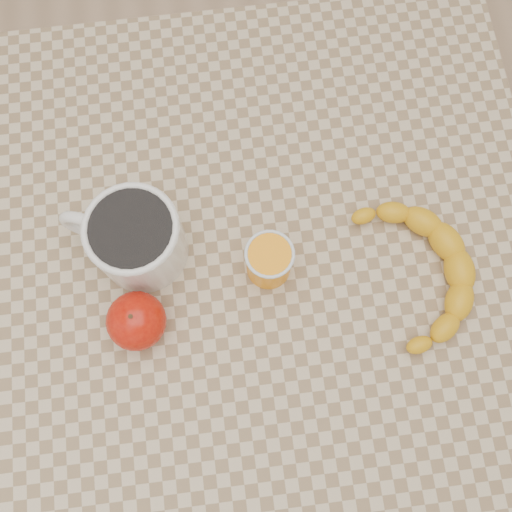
{
  "coord_description": "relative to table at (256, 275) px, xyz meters",
  "views": [
    {
      "loc": [
        -0.02,
        -0.2,
        1.49
      ],
      "look_at": [
        0.0,
        0.0,
        0.77
      ],
      "focal_mm": 40.0,
      "sensor_mm": 36.0,
      "label": 1
    }
  ],
  "objects": [
    {
      "name": "coffee_mug",
      "position": [
        -0.15,
        0.03,
        0.14
      ],
      "size": [
        0.18,
        0.15,
        0.1
      ],
      "color": "white",
      "rests_on": "table"
    },
    {
      "name": "ground",
      "position": [
        0.0,
        0.0,
        -0.66
      ],
      "size": [
        3.0,
        3.0,
        0.0
      ],
      "primitive_type": "plane",
      "color": "tan",
      "rests_on": "ground"
    },
    {
      "name": "banana",
      "position": [
        0.21,
        -0.05,
        0.11
      ],
      "size": [
        0.19,
        0.26,
        0.04
      ],
      "primitive_type": null,
      "rotation": [
        0.0,
        0.0,
        0.05
      ],
      "color": "gold",
      "rests_on": "table"
    },
    {
      "name": "apple",
      "position": [
        -0.16,
        -0.07,
        0.12
      ],
      "size": [
        0.1,
        0.1,
        0.07
      ],
      "color": "#9F0C05",
      "rests_on": "table"
    },
    {
      "name": "orange_juice_glass",
      "position": [
        0.02,
        -0.01,
        0.12
      ],
      "size": [
        0.06,
        0.06,
        0.07
      ],
      "color": "orange",
      "rests_on": "table"
    },
    {
      "name": "table",
      "position": [
        0.0,
        0.0,
        0.0
      ],
      "size": [
        0.8,
        0.8,
        0.75
      ],
      "color": "tan",
      "rests_on": "ground"
    }
  ]
}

